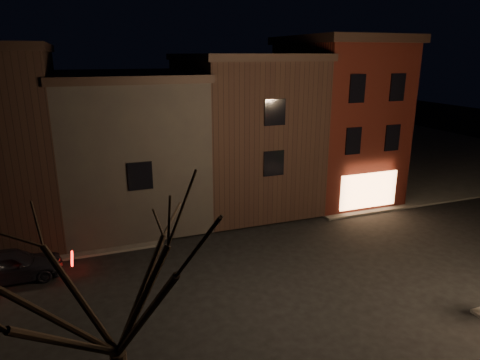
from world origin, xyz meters
name	(u,v)px	position (x,y,z in m)	size (l,w,h in m)	color
ground	(293,274)	(0.00, 0.00, 0.00)	(120.00, 120.00, 0.00)	black
sidewalk_far_right	(377,150)	(20.00, 20.00, 0.06)	(30.00, 30.00, 0.12)	#2D2B28
corner_building	(336,117)	(8.00, 9.47, 5.40)	(6.50, 8.50, 10.50)	#3D100A
row_building_a	(241,129)	(1.50, 10.50, 4.83)	(7.30, 10.30, 9.40)	black
row_building_b	(127,144)	(-5.75, 10.50, 4.33)	(7.80, 10.30, 8.40)	black
bare_tree_left	(109,263)	(-8.00, -7.00, 5.43)	(5.60, 5.60, 7.50)	black
parked_car_a	(10,265)	(-11.73, 3.88, 0.72)	(1.69, 4.21, 1.44)	black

